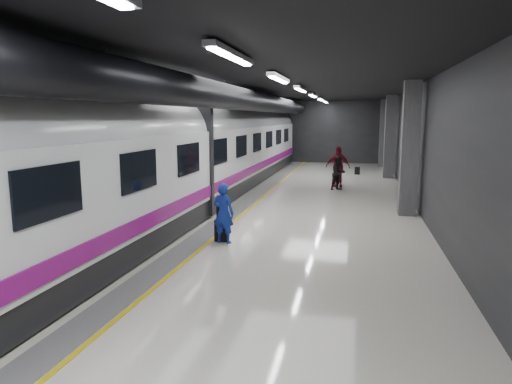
# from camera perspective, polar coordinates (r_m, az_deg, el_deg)

# --- Properties ---
(ground) EXTENTS (40.00, 40.00, 0.00)m
(ground) POSITION_cam_1_polar(r_m,az_deg,el_deg) (14.73, 1.10, -3.63)
(ground) COLOR silver
(ground) RESTS_ON ground
(platform_hall) EXTENTS (10.02, 40.02, 4.51)m
(platform_hall) POSITION_cam_1_polar(r_m,az_deg,el_deg) (15.35, 0.80, 10.20)
(platform_hall) COLOR black
(platform_hall) RESTS_ON ground
(train) EXTENTS (3.05, 38.00, 4.05)m
(train) POSITION_cam_1_polar(r_m,az_deg,el_deg) (15.38, -10.85, 4.56)
(train) COLOR black
(train) RESTS_ON ground
(traveler_main) EXTENTS (0.65, 0.49, 1.61)m
(traveler_main) POSITION_cam_1_polar(r_m,az_deg,el_deg) (12.04, -4.08, -2.66)
(traveler_main) COLOR #1928BD
(traveler_main) RESTS_ON ground
(suitcase_main) EXTENTS (0.37, 0.24, 0.59)m
(suitcase_main) POSITION_cam_1_polar(r_m,az_deg,el_deg) (12.33, -4.31, -4.82)
(suitcase_main) COLOR black
(suitcase_main) RESTS_ON ground
(shoulder_bag) EXTENTS (0.30, 0.20, 0.36)m
(shoulder_bag) POSITION_cam_1_polar(r_m,az_deg,el_deg) (12.23, -4.32, -2.65)
(shoulder_bag) COLOR black
(shoulder_bag) RESTS_ON suitcase_main
(traveler_far_a) EXTENTS (0.94, 0.94, 1.54)m
(traveler_far_a) POSITION_cam_1_polar(r_m,az_deg,el_deg) (21.17, 10.27, 2.30)
(traveler_far_a) COLOR black
(traveler_far_a) RESTS_ON ground
(traveler_far_b) EXTENTS (1.17, 0.57, 1.94)m
(traveler_far_b) POSITION_cam_1_polar(r_m,az_deg,el_deg) (22.20, 10.17, 3.14)
(traveler_far_b) COLOR maroon
(traveler_far_b) RESTS_ON ground
(suitcase_far) EXTENTS (0.31, 0.21, 0.44)m
(suitcase_far) POSITION_cam_1_polar(r_m,az_deg,el_deg) (27.34, 12.55, 2.62)
(suitcase_far) COLOR black
(suitcase_far) RESTS_ON ground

